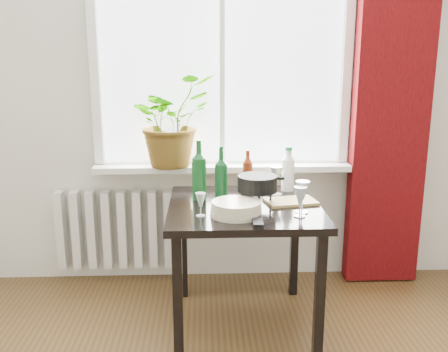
{
  "coord_description": "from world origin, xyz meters",
  "views": [
    {
      "loc": [
        -0.13,
        -1.15,
        1.56
      ],
      "look_at": [
        -0.01,
        1.55,
        0.91
      ],
      "focal_mm": 40.0,
      "sensor_mm": 36.0,
      "label": 1
    }
  ],
  "objects_px": {
    "wine_bottle_right": "(221,173)",
    "wineglass_back_center": "(276,180)",
    "fondue_pot": "(257,191)",
    "plate_stack": "(236,209)",
    "cleaning_bottle": "(288,169)",
    "wineglass_front_left": "(201,205)",
    "table": "(244,220)",
    "wineglass_back_left": "(222,176)",
    "potted_plant": "(171,121)",
    "wineglass_far_right": "(300,201)",
    "radiator": "(115,229)",
    "cutting_board": "(291,201)",
    "wineglass_front_right": "(302,197)",
    "wine_bottle_left": "(199,169)",
    "tv_remote": "(257,221)",
    "bottle_amber": "(248,169)"
  },
  "relations": [
    {
      "from": "cleaning_bottle",
      "to": "fondue_pot",
      "type": "distance_m",
      "value": 0.39
    },
    {
      "from": "plate_stack",
      "to": "fondue_pot",
      "type": "bearing_deg",
      "value": 53.4
    },
    {
      "from": "wine_bottle_right",
      "to": "fondue_pot",
      "type": "xyz_separation_m",
      "value": [
        0.2,
        -0.13,
        -0.07
      ]
    },
    {
      "from": "cleaning_bottle",
      "to": "fondue_pot",
      "type": "height_order",
      "value": "cleaning_bottle"
    },
    {
      "from": "fondue_pot",
      "to": "wineglass_front_right",
      "type": "bearing_deg",
      "value": -52.69
    },
    {
      "from": "wine_bottle_left",
      "to": "wineglass_front_right",
      "type": "distance_m",
      "value": 0.63
    },
    {
      "from": "potted_plant",
      "to": "wineglass_far_right",
      "type": "xyz_separation_m",
      "value": [
        0.71,
        -0.8,
        -0.32
      ]
    },
    {
      "from": "potted_plant",
      "to": "wine_bottle_right",
      "type": "bearing_deg",
      "value": -55.87
    },
    {
      "from": "radiator",
      "to": "wineglass_back_left",
      "type": "bearing_deg",
      "value": -22.08
    },
    {
      "from": "potted_plant",
      "to": "wineglass_back_left",
      "type": "bearing_deg",
      "value": -36.35
    },
    {
      "from": "wine_bottle_left",
      "to": "wineglass_far_right",
      "type": "distance_m",
      "value": 0.64
    },
    {
      "from": "wine_bottle_right",
      "to": "radiator",
      "type": "bearing_deg",
      "value": 144.28
    },
    {
      "from": "cleaning_bottle",
      "to": "wineglass_back_left",
      "type": "xyz_separation_m",
      "value": [
        -0.41,
        0.04,
        -0.05
      ]
    },
    {
      "from": "potted_plant",
      "to": "plate_stack",
      "type": "distance_m",
      "value": 0.93
    },
    {
      "from": "radiator",
      "to": "wine_bottle_right",
      "type": "height_order",
      "value": "wine_bottle_right"
    },
    {
      "from": "bottle_amber",
      "to": "wineglass_front_left",
      "type": "bearing_deg",
      "value": -118.55
    },
    {
      "from": "wineglass_far_right",
      "to": "cutting_board",
      "type": "height_order",
      "value": "wineglass_far_right"
    },
    {
      "from": "table",
      "to": "cutting_board",
      "type": "xyz_separation_m",
      "value": [
        0.27,
        0.03,
        0.1
      ]
    },
    {
      "from": "cutting_board",
      "to": "wineglass_back_left",
      "type": "bearing_deg",
      "value": 141.58
    },
    {
      "from": "table",
      "to": "radiator",
      "type": "bearing_deg",
      "value": 143.46
    },
    {
      "from": "wineglass_back_center",
      "to": "cutting_board",
      "type": "relative_size",
      "value": 0.64
    },
    {
      "from": "potted_plant",
      "to": "wineglass_front_right",
      "type": "distance_m",
      "value": 1.09
    },
    {
      "from": "table",
      "to": "potted_plant",
      "type": "bearing_deg",
      "value": 127.56
    },
    {
      "from": "wineglass_back_center",
      "to": "fondue_pot",
      "type": "height_order",
      "value": "wineglass_back_center"
    },
    {
      "from": "cleaning_bottle",
      "to": "plate_stack",
      "type": "distance_m",
      "value": 0.61
    },
    {
      "from": "potted_plant",
      "to": "cutting_board",
      "type": "relative_size",
      "value": 2.12
    },
    {
      "from": "cutting_board",
      "to": "wineglass_front_left",
      "type": "bearing_deg",
      "value": -155.91
    },
    {
      "from": "potted_plant",
      "to": "wineglass_front_left",
      "type": "relative_size",
      "value": 4.66
    },
    {
      "from": "wine_bottle_right",
      "to": "wineglass_back_center",
      "type": "distance_m",
      "value": 0.35
    },
    {
      "from": "wineglass_back_center",
      "to": "wineglass_front_left",
      "type": "relative_size",
      "value": 1.4
    },
    {
      "from": "radiator",
      "to": "table",
      "type": "xyz_separation_m",
      "value": [
        0.85,
        -0.63,
        0.27
      ]
    },
    {
      "from": "cleaning_bottle",
      "to": "wineglass_back_center",
      "type": "xyz_separation_m",
      "value": [
        -0.09,
        -0.1,
        -0.05
      ]
    },
    {
      "from": "wineglass_far_right",
      "to": "wineglass_back_left",
      "type": "distance_m",
      "value": 0.68
    },
    {
      "from": "cleaning_bottle",
      "to": "radiator",
      "type": "bearing_deg",
      "value": 163.61
    },
    {
      "from": "bottle_amber",
      "to": "plate_stack",
      "type": "relative_size",
      "value": 0.92
    },
    {
      "from": "wine_bottle_left",
      "to": "wineglass_back_left",
      "type": "distance_m",
      "value": 0.27
    },
    {
      "from": "table",
      "to": "plate_stack",
      "type": "bearing_deg",
      "value": -106.76
    },
    {
      "from": "cleaning_bottle",
      "to": "wineglass_front_right",
      "type": "height_order",
      "value": "cleaning_bottle"
    },
    {
      "from": "plate_stack",
      "to": "fondue_pot",
      "type": "xyz_separation_m",
      "value": [
        0.13,
        0.17,
        0.05
      ]
    },
    {
      "from": "bottle_amber",
      "to": "plate_stack",
      "type": "height_order",
      "value": "bottle_amber"
    },
    {
      "from": "wineglass_back_left",
      "to": "fondue_pot",
      "type": "bearing_deg",
      "value": -61.95
    },
    {
      "from": "wine_bottle_right",
      "to": "wineglass_front_left",
      "type": "bearing_deg",
      "value": -110.72
    },
    {
      "from": "wineglass_back_center",
      "to": "plate_stack",
      "type": "relative_size",
      "value": 0.65
    },
    {
      "from": "plate_stack",
      "to": "wine_bottle_left",
      "type": "bearing_deg",
      "value": 121.73
    },
    {
      "from": "wineglass_back_center",
      "to": "wineglass_front_left",
      "type": "xyz_separation_m",
      "value": [
        -0.45,
        -0.4,
        -0.03
      ]
    },
    {
      "from": "plate_stack",
      "to": "tv_remote",
      "type": "distance_m",
      "value": 0.16
    },
    {
      "from": "tv_remote",
      "to": "wine_bottle_right",
      "type": "bearing_deg",
      "value": 112.48
    },
    {
      "from": "table",
      "to": "potted_plant",
      "type": "height_order",
      "value": "potted_plant"
    },
    {
      "from": "fondue_pot",
      "to": "wineglass_back_left",
      "type": "bearing_deg",
      "value": 98.19
    },
    {
      "from": "wine_bottle_left",
      "to": "wine_bottle_right",
      "type": "distance_m",
      "value": 0.13
    }
  ]
}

